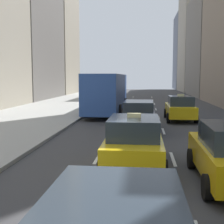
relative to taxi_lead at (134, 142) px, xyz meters
name	(u,v)px	position (x,y,z in m)	size (l,w,h in m)	color
sidewalk_left	(39,113)	(-8.20, 14.29, -0.81)	(8.00, 66.00, 0.15)	#9E9E99
lane_markings	(161,123)	(1.40, 10.29, -0.87)	(5.72, 56.00, 0.01)	white
taxi_lead	(134,142)	(0.00, 0.00, 0.00)	(2.02, 4.40, 1.87)	yellow
taxi_third	(180,108)	(2.80, 11.81, 0.00)	(2.02, 4.40, 1.87)	yellow
sedan_silver_behind	(139,116)	(0.00, 7.32, -0.01)	(2.02, 4.90, 1.70)	black
city_bus	(108,92)	(-2.81, 16.12, 0.91)	(2.80, 11.61, 3.25)	#2D519E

